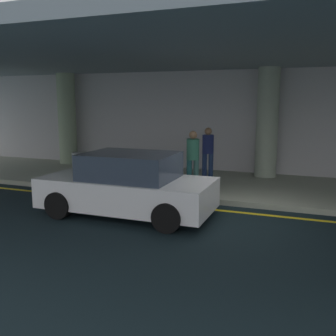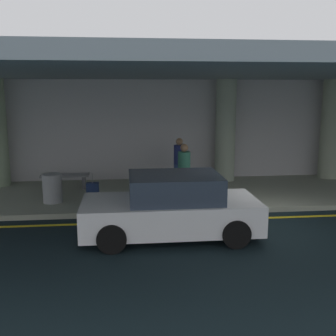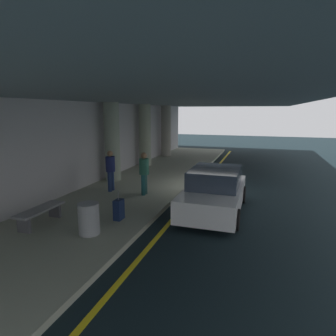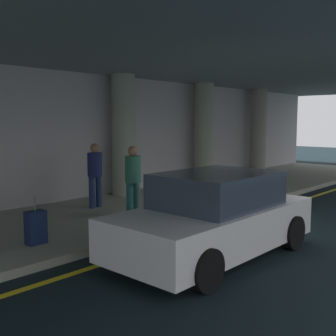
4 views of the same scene
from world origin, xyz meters
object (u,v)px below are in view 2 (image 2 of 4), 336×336
object	(u,v)px
car_white	(171,207)
suitcase_upright_primary	(93,193)
person_waiting_for_ride	(184,167)
trash_bin_steel	(52,188)
traveler_with_luggage	(179,159)
support_column_center	(330,130)
support_column_left_mid	(225,131)
bench_metal	(65,178)

from	to	relation	value
car_white	suitcase_upright_primary	world-z (taller)	car_white
person_waiting_for_ride	trash_bin_steel	xyz separation A→B (m)	(-3.93, -0.04, -0.54)
person_waiting_for_ride	suitcase_upright_primary	distance (m)	2.83
traveler_with_luggage	car_white	bearing A→B (deg)	44.58
traveler_with_luggage	person_waiting_for_ride	world-z (taller)	same
traveler_with_luggage	trash_bin_steel	bearing A→B (deg)	-14.01
person_waiting_for_ride	suitcase_upright_primary	xyz separation A→B (m)	(-2.74, -0.31, -0.65)
support_column_center	car_white	bearing A→B (deg)	-141.24
support_column_left_mid	suitcase_upright_primary	xyz separation A→B (m)	(-4.60, -2.71, -1.51)
car_white	trash_bin_steel	world-z (taller)	car_white
traveler_with_luggage	bench_metal	bearing A→B (deg)	-37.86
support_column_left_mid	trash_bin_steel	size ratio (longest dim) A/B	4.29
car_white	suitcase_upright_primary	xyz separation A→B (m)	(-2.01, 2.58, -0.25)
person_waiting_for_ride	bench_metal	size ratio (longest dim) A/B	1.05
support_column_left_mid	person_waiting_for_ride	distance (m)	3.16
suitcase_upright_primary	trash_bin_steel	xyz separation A→B (m)	(-1.19, 0.27, 0.11)
support_column_left_mid	bench_metal	xyz separation A→B (m)	(-5.66, -0.72, -1.47)
bench_metal	trash_bin_steel	xyz separation A→B (m)	(-0.13, -1.73, 0.07)
suitcase_upright_primary	trash_bin_steel	world-z (taller)	suitcase_upright_primary
car_white	traveler_with_luggage	distance (m)	4.49
support_column_left_mid	car_white	world-z (taller)	support_column_left_mid
trash_bin_steel	person_waiting_for_ride	bearing A→B (deg)	0.63
car_white	traveler_with_luggage	bearing A→B (deg)	-99.61
car_white	traveler_with_luggage	world-z (taller)	traveler_with_luggage
support_column_center	bench_metal	size ratio (longest dim) A/B	2.28
car_white	support_column_left_mid	bearing A→B (deg)	-115.58
person_waiting_for_ride	suitcase_upright_primary	world-z (taller)	person_waiting_for_ride
traveler_with_luggage	suitcase_upright_primary	size ratio (longest dim) A/B	1.87
trash_bin_steel	suitcase_upright_primary	bearing A→B (deg)	-12.55
support_column_left_mid	car_white	size ratio (longest dim) A/B	0.89
support_column_center	support_column_left_mid	bearing A→B (deg)	180.00
person_waiting_for_ride	trash_bin_steel	size ratio (longest dim) A/B	1.98
bench_metal	car_white	bearing A→B (deg)	-56.04
person_waiting_for_ride	suitcase_upright_primary	size ratio (longest dim) A/B	1.87
car_white	bench_metal	distance (m)	5.51
suitcase_upright_primary	support_column_center	bearing A→B (deg)	-3.28
support_column_left_mid	traveler_with_luggage	bearing A→B (deg)	-153.75
support_column_left_mid	car_white	bearing A→B (deg)	-116.06
support_column_left_mid	traveler_with_luggage	world-z (taller)	support_column_left_mid
support_column_center	bench_metal	bearing A→B (deg)	-175.74
support_column_center	bench_metal	distance (m)	9.80
support_column_left_mid	car_white	xyz separation A→B (m)	(-2.59, -5.29, -1.26)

